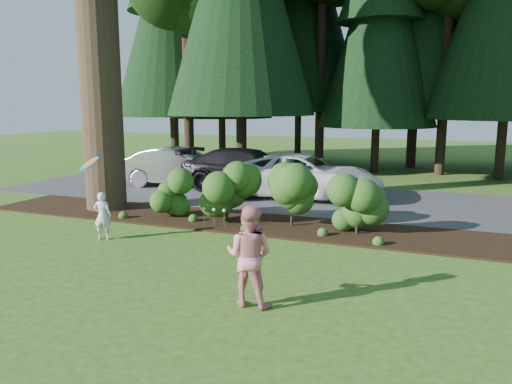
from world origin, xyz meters
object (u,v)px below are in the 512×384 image
(car_white_suv, at_px, (303,176))
(frisbee, at_px, (89,164))
(car_dark_suv, at_px, (249,170))
(child, at_px, (103,216))
(adult, at_px, (249,256))
(car_silver_wagon, at_px, (179,167))

(car_white_suv, xyz_separation_m, frisbee, (-3.47, -6.97, 1.05))
(car_dark_suv, height_order, child, car_dark_suv)
(car_white_suv, xyz_separation_m, child, (-3.05, -7.10, -0.21))
(child, height_order, adult, adult)
(child, bearing_deg, car_white_suv, -131.39)
(car_silver_wagon, distance_m, car_dark_suv, 3.03)
(child, bearing_deg, car_silver_wagon, -91.25)
(car_silver_wagon, distance_m, adult, 12.49)
(frisbee, bearing_deg, car_dark_suv, 81.77)
(child, xyz_separation_m, adult, (4.92, -2.44, 0.25))
(car_silver_wagon, xyz_separation_m, child, (2.34, -7.72, -0.21))
(car_white_suv, distance_m, frisbee, 7.86)
(car_silver_wagon, distance_m, frisbee, 7.90)
(car_silver_wagon, height_order, car_dark_suv, car_dark_suv)
(adult, relative_size, frisbee, 2.72)
(car_silver_wagon, bearing_deg, adult, -155.33)
(car_white_suv, bearing_deg, adult, -171.07)
(car_dark_suv, height_order, adult, adult)
(adult, bearing_deg, car_dark_suv, -68.10)
(frisbee, bearing_deg, car_silver_wagon, 104.20)
(child, distance_m, frisbee, 1.33)
(adult, xyz_separation_m, frisbee, (-5.34, 2.57, 1.01))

